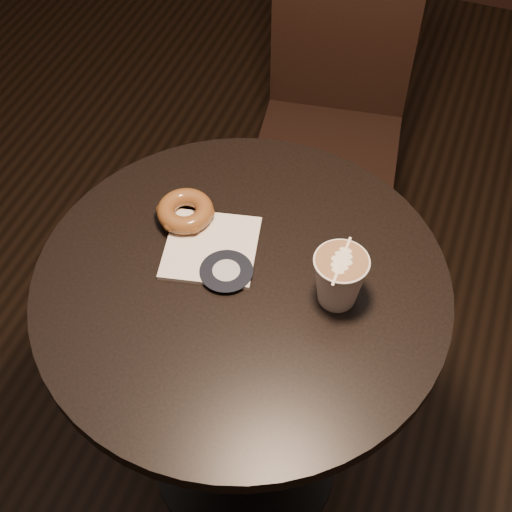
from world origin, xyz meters
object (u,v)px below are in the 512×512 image
pastry_bag (211,248)px  chair (335,98)px  doughnut (185,211)px  latte_cup (339,279)px  cafe_table (243,343)px

pastry_bag → chair: bearing=76.1°
doughnut → latte_cup: 0.31m
cafe_table → latte_cup: (0.16, 0.02, 0.25)m
pastry_bag → cafe_table: bearing=-43.6°
cafe_table → doughnut: bearing=147.2°
chair → doughnut: chair is taller
chair → doughnut: bearing=-105.7°
cafe_table → chair: size_ratio=0.81×
cafe_table → doughnut: 0.28m
cafe_table → chair: chair is taller
cafe_table → pastry_bag: (-0.07, 0.04, 0.20)m
chair → doughnut: 0.76m
cafe_table → latte_cup: 0.30m
chair → latte_cup: 0.85m
doughnut → cafe_table: bearing=-32.8°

